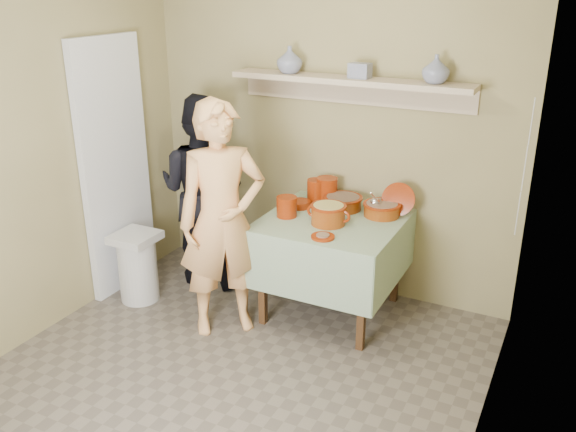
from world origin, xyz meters
The scene contains 22 objects.
ground centered at (0.00, 0.00, 0.00)m, with size 3.50×3.50×0.00m, color #61574C.
tile_panel centered at (-1.46, 0.95, 1.00)m, with size 0.06×0.70×2.00m, color silver.
plate_stack_a centered at (-0.01, 1.54, 0.85)m, with size 0.14×0.14×0.18m, color maroon.
plate_stack_b centered at (0.07, 1.58, 0.86)m, with size 0.16×0.16×0.20m, color maroon.
bowl_stack centered at (-0.07, 1.17, 0.84)m, with size 0.15×0.15×0.15m, color maroon.
empty_bowl centered at (-0.07, 1.39, 0.79)m, with size 0.17×0.17×0.05m, color maroon.
propped_lid centered at (0.64, 1.57, 0.88)m, with size 0.25×0.25×0.02m, color maroon.
vase_right centered at (0.82, 1.63, 1.82)m, with size 0.18×0.18×0.19m, color navy.
vase_left centered at (-0.27, 1.61, 1.82)m, with size 0.19×0.19×0.20m, color navy.
ceramic_box centered at (0.28, 1.62, 1.77)m, with size 0.15×0.11×0.11m, color navy.
person_cook centered at (-0.35, 0.74, 0.83)m, with size 0.61×0.40×1.67m, color #EAA665.
person_helper centered at (-0.91, 1.33, 0.78)m, with size 0.76×0.59×1.56m, color black.
room_shell centered at (0.00, 0.00, 1.61)m, with size 3.04×3.54×2.62m.
serving_table centered at (0.25, 1.28, 0.64)m, with size 0.97×0.97×0.76m.
cazuela_meat_a centered at (0.23, 1.50, 0.82)m, with size 0.30×0.30×0.10m.
cazuela_meat_b centered at (0.54, 1.49, 0.82)m, with size 0.28×0.28×0.10m.
ladle centered at (0.50, 1.46, 0.87)m, with size 0.08×0.26×0.19m.
cazuela_rice centered at (0.25, 1.17, 0.85)m, with size 0.33×0.25×0.14m.
front_plate centered at (0.32, 0.92, 0.77)m, with size 0.16×0.16×0.03m.
wall_shelf centered at (0.20, 1.65, 1.67)m, with size 1.80×0.25×0.21m.
trash_bin centered at (-1.18, 0.78, 0.28)m, with size 0.32×0.32×0.56m.
electrical_cord centered at (1.47, 1.48, 1.25)m, with size 0.01×0.05×0.90m.
Camera 1 is at (1.79, -2.52, 2.38)m, focal length 38.00 mm.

